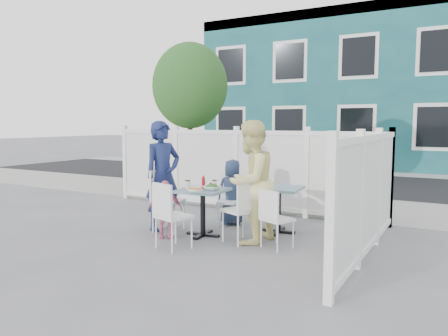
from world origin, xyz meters
The scene contains 30 objects.
ground centered at (0.00, 0.00, 0.00)m, with size 80.00×80.00×0.00m, color slate.
near_sidewalk centered at (0.00, 3.80, 0.01)m, with size 24.00×2.60×0.01m, color gray.
street centered at (0.00, 7.50, 0.00)m, with size 24.00×5.00×0.01m, color black.
far_sidewalk centered at (0.00, 10.60, 0.01)m, with size 24.00×1.60×0.01m, color gray.
building centered at (-0.50, 14.00, 3.00)m, with size 11.00×6.00×6.00m.
fence_back centered at (0.10, 2.40, 0.78)m, with size 5.86×0.08×1.60m.
fence_right centered at (3.00, 0.60, 0.78)m, with size 0.08×3.66×1.60m.
tree centered at (-1.60, 3.30, 2.59)m, with size 1.80×1.62×3.59m.
utility_cabinet centered at (-2.55, 4.00, 0.65)m, with size 0.70×0.50×1.30m, color yellow.
potted_shrub_a centered at (-0.04, 3.10, 0.79)m, with size 0.89×0.89×1.58m, color #204A1B.
potted_shrub_b centered at (1.55, 3.00, 0.77)m, with size 1.38×1.19×1.53m, color #204A1B.
main_table centered at (0.57, 0.39, 0.57)m, with size 0.75×0.75×0.73m.
spare_table centered at (1.52, 1.15, 0.57)m, with size 0.76×0.76×0.73m.
chair_left centered at (-0.16, 0.36, 0.58)m, with size 0.51×0.53×1.00m.
chair_right centered at (1.32, 0.32, 0.57)m, with size 0.57×0.58×0.98m.
chair_back centered at (0.61, 1.21, 0.50)m, with size 0.48×0.47×0.86m.
chair_near centered at (0.55, -0.46, 0.54)m, with size 0.52×0.51×0.93m.
chair_spare centered at (1.80, 0.28, 0.49)m, with size 0.49×0.48×0.83m.
man centered at (-0.21, 0.42, 0.89)m, with size 0.65×0.43×1.78m, color #182250.
woman centered at (1.37, 0.42, 0.89)m, with size 0.87×0.68×1.79m, color yellow.
boy centered at (0.60, 1.30, 0.56)m, with size 0.55×0.36×1.13m, color #202F4B.
toddler centered at (0.12, 0.02, 0.44)m, with size 0.52×0.22×0.88m, color pink.
plate_main centered at (0.54, 0.23, 0.74)m, with size 0.23×0.23×0.01m, color white.
plate_side centered at (0.41, 0.46, 0.74)m, with size 0.23×0.23×0.02m, color white.
salad_bowl centered at (0.74, 0.38, 0.77)m, with size 0.26×0.26×0.06m, color white.
coffee_cup_a centered at (0.35, 0.31, 0.79)m, with size 0.08×0.08×0.12m, color beige.
coffee_cup_b centered at (0.65, 0.61, 0.79)m, with size 0.07×0.07×0.11m, color beige.
ketchup_bottle centered at (0.55, 0.45, 0.82)m, with size 0.05×0.05×0.17m, color #AC0917.
salt_shaker centered at (0.47, 0.62, 0.77)m, with size 0.03×0.03×0.08m, color white.
pepper_shaker centered at (0.55, 0.66, 0.77)m, with size 0.03×0.03×0.07m, color black.
Camera 1 is at (4.11, -5.24, 1.76)m, focal length 35.00 mm.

